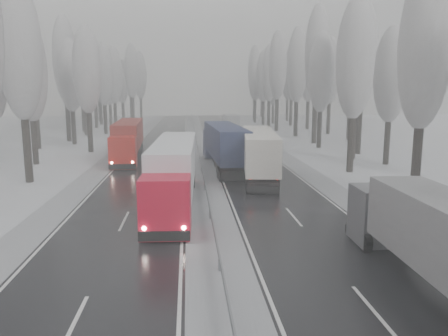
{
  "coord_description": "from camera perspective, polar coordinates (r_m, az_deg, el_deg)",
  "views": [
    {
      "loc": [
        -1.31,
        -13.99,
        7.79
      ],
      "look_at": [
        1.33,
        17.68,
        2.2
      ],
      "focal_mm": 35.0,
      "sensor_mm": 36.0,
      "label": 1
    }
  ],
  "objects": [
    {
      "name": "tree_26",
      "position": [
        77.71,
        9.55,
        13.02
      ],
      "size": [
        3.6,
        3.6,
        18.78
      ],
      "color": "black",
      "rests_on": "ground"
    },
    {
      "name": "tree_36",
      "position": [
        121.65,
        4.01,
        12.41
      ],
      "size": [
        3.6,
        3.6,
        20.23
      ],
      "color": "black",
      "rests_on": "ground"
    },
    {
      "name": "tree_64",
      "position": [
        68.86,
        -19.4,
        11.23
      ],
      "size": [
        3.6,
        3.6,
        15.42
      ],
      "color": "black",
      "rests_on": "ground"
    },
    {
      "name": "tree_38",
      "position": [
        132.3,
        4.04,
        11.6
      ],
      "size": [
        3.6,
        3.6,
        17.97
      ],
      "color": "black",
      "rests_on": "ground"
    },
    {
      "name": "tree_32",
      "position": [
        104.8,
        5.21,
        11.79
      ],
      "size": [
        3.6,
        3.6,
        17.33
      ],
      "color": "black",
      "rests_on": "ground"
    },
    {
      "name": "tree_39",
      "position": [
        136.67,
        4.96,
        11.05
      ],
      "size": [
        3.6,
        3.6,
        16.19
      ],
      "color": "black",
      "rests_on": "ground"
    },
    {
      "name": "tree_34",
      "position": [
        111.67,
        4.11,
        11.79
      ],
      "size": [
        3.6,
        3.6,
        17.63
      ],
      "color": "black",
      "rests_on": "ground"
    },
    {
      "name": "tree_77",
      "position": [
        128.04,
        -13.22,
        10.37
      ],
      "size": [
        3.6,
        3.6,
        14.32
      ],
      "color": "black",
      "rests_on": "ground"
    },
    {
      "name": "tree_65",
      "position": [
        73.3,
        -20.11,
        13.1
      ],
      "size": [
        3.6,
        3.6,
        19.48
      ],
      "color": "black",
      "rests_on": "ground"
    },
    {
      "name": "carriageway_left",
      "position": [
        44.84,
        -9.73,
        -0.15
      ],
      "size": [
        7.5,
        200.0,
        0.03
      ],
      "primitive_type": "cube",
      "color": "black",
      "rests_on": "ground"
    },
    {
      "name": "carriageway_right",
      "position": [
        45.15,
        3.66,
        0.04
      ],
      "size": [
        7.5,
        200.0,
        0.03
      ],
      "primitive_type": "cube",
      "color": "black",
      "rests_on": "ground"
    },
    {
      "name": "tree_25",
      "position": [
        73.94,
        16.39,
        13.25
      ],
      "size": [
        3.6,
        3.6,
        19.44
      ],
      "color": "black",
      "rests_on": "ground"
    },
    {
      "name": "tree_72",
      "position": [
        104.05,
        -14.78,
        10.74
      ],
      "size": [
        3.6,
        3.6,
        15.11
      ],
      "color": "black",
      "rests_on": "ground"
    },
    {
      "name": "tree_30",
      "position": [
        97.42,
        5.95,
        12.11
      ],
      "size": [
        3.6,
        3.6,
        17.86
      ],
      "color": "black",
      "rests_on": "ground"
    },
    {
      "name": "tree_33",
      "position": [
        109.26,
        6.47,
        10.68
      ],
      "size": [
        3.6,
        3.6,
        14.33
      ],
      "color": "black",
      "rests_on": "ground"
    },
    {
      "name": "tree_31",
      "position": [
        102.57,
        8.85,
        12.2
      ],
      "size": [
        3.6,
        3.6,
        18.58
      ],
      "color": "black",
      "rests_on": "ground"
    },
    {
      "name": "tree_79",
      "position": [
        134.69,
        -13.13,
        11.09
      ],
      "size": [
        3.6,
        3.6,
        17.07
      ],
      "color": "black",
      "rests_on": "ground"
    },
    {
      "name": "tree_74",
      "position": [
        114.25,
        -11.95,
        12.21
      ],
      "size": [
        3.6,
        3.6,
        19.68
      ],
      "color": "black",
      "rests_on": "ground"
    },
    {
      "name": "tree_29",
      "position": [
        93.44,
        11.03,
        12.18
      ],
      "size": [
        3.6,
        3.6,
        18.11
      ],
      "color": "black",
      "rests_on": "ground"
    },
    {
      "name": "tree_78",
      "position": [
        130.4,
        -12.18,
        11.87
      ],
      "size": [
        3.6,
        3.6,
        19.55
      ],
      "color": "black",
      "rests_on": "ground"
    },
    {
      "name": "box_truck_distant",
      "position": [
        89.94,
        0.85,
        6.02
      ],
      "size": [
        2.93,
        8.5,
        3.13
      ],
      "rotation": [
        0.0,
        0.0,
        0.04
      ],
      "color": "#B2B3B9",
      "rests_on": "ground"
    },
    {
      "name": "tree_37",
      "position": [
        126.74,
        6.9,
        11.16
      ],
      "size": [
        3.6,
        3.6,
        16.37
      ],
      "color": "black",
      "rests_on": "ground"
    },
    {
      "name": "tree_67",
      "position": [
        82.44,
        -17.92,
        11.75
      ],
      "size": [
        3.6,
        3.6,
        17.09
      ],
      "color": "black",
      "rests_on": "ground"
    },
    {
      "name": "tree_70",
      "position": [
        94.44,
        -14.21,
        11.64
      ],
      "size": [
        3.6,
        3.6,
        17.09
      ],
      "color": "black",
      "rests_on": "ground"
    },
    {
      "name": "tree_24",
      "position": [
        68.0,
        12.04,
        14.32
      ],
      "size": [
        3.6,
        3.6,
        20.49
      ],
      "color": "black",
      "rests_on": "ground"
    },
    {
      "name": "tree_58",
      "position": [
        41.09,
        -25.15,
        13.69
      ],
      "size": [
        3.6,
        3.6,
        17.21
      ],
      "color": "black",
      "rests_on": "ground"
    },
    {
      "name": "tree_73",
      "position": [
        108.53,
        -15.97,
        11.35
      ],
      "size": [
        3.6,
        3.6,
        17.22
      ],
      "color": "black",
      "rests_on": "ground"
    },
    {
      "name": "truck_red_white",
      "position": [
        30.14,
        -6.57,
        -0.12
      ],
      "size": [
        3.29,
        17.06,
        4.35
      ],
      "rotation": [
        0.0,
        0.0,
        -0.04
      ],
      "color": "red",
      "rests_on": "ground"
    },
    {
      "name": "tree_69",
      "position": [
        89.51,
        -18.18,
        12.48
      ],
      "size": [
        3.6,
        3.6,
        19.35
      ],
      "color": "black",
      "rests_on": "ground"
    },
    {
      "name": "shoulder_left",
      "position": [
        45.55,
        -15.94,
        -0.23
      ],
      "size": [
        2.4,
        200.0,
        0.04
      ],
      "primitive_type": "cube",
      "color": "#ABADB3",
      "rests_on": "ground"
    },
    {
      "name": "tree_22",
      "position": [
        62.39,
        12.61,
        11.99
      ],
      "size": [
        3.6,
        3.6,
        15.86
      ],
      "color": "black",
      "rests_on": "ground"
    },
    {
      "name": "tree_35",
      "position": [
        117.35,
        8.35,
        11.81
      ],
      "size": [
        3.6,
        3.6,
        18.25
      ],
      "color": "black",
      "rests_on": "ground"
    },
    {
      "name": "tree_16",
      "position": [
        33.98,
        24.78,
        13.94
      ],
      "size": [
        3.6,
        3.6,
        16.53
      ],
      "color": "black",
      "rests_on": "ground"
    },
    {
      "name": "tree_71",
      "position": [
        99.29,
        -16.64,
        12.36
      ],
      "size": [
        3.6,
        3.6,
        19.61
      ],
      "color": "black",
      "rests_on": "ground"
    },
    {
      "name": "tree_18",
      "position": [
        44.06,
        16.75,
        13.35
      ],
      "size": [
        3.6,
        3.6,
        16.58
      ],
      "color": "black",
      "rests_on": "ground"
    },
    {
      "name": "median_slush",
      "position": [
        44.69,
        -3.01,
        -0.05
      ],
      "size": [
        3.0,
        200.0,
        0.04
      ],
      "primitive_type": "cube",
      "color": "#ABADB3",
      "rests_on": "ground"
    },
    {
      "name": "tree_23",
      "position": [
        68.19,
        16.68,
        10.39
      ],
      "size": [
        3.6,
        3.6,
        13.55
      ],
      "color": "black",
      "rests_on": "ground"
    },
    {
      "name": "tree_76",
      "position": [
        123.44,
        -10.91,
        11.73
      ],
      "size": [
        3.6,
        3.6,
        18.55
      ],
      "color": "black",
      "rests_on": "ground"
    },
    {
      "name": "median_guardrail",
      "position": [
        44.58,
        -3.02,
        0.68
      ],
      "size": [
        0.12,
        200.0,
        0.76
      ],
      "color": "slate",
      "rests_on": "ground"
    },
    {
      "name": "tree_75",
      "position": [
        119.6,
        -16.13,
        11.6
      ],
      "size": [
        3.6,
        3.6,
        18.6
      ],
      "color": "black",
      "rests_on": "ground"
    },
    {
      "name": "truck_red_red",
      "position": [
        51.82,
        -12.41,
        3.91
      ],
      "size": [
        3.52,
        16.99,
        4.33
      ],
      "rotation": [
        0.0,
        0.0,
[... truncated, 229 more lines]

